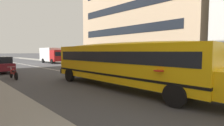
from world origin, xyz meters
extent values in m
plane|color=#424244|center=(0.00, 0.00, 0.00)|extent=(400.00, 400.00, 0.00)
cube|color=gray|center=(0.00, 7.56, 0.01)|extent=(120.00, 3.00, 0.01)
cube|color=gray|center=(0.00, -7.56, 0.01)|extent=(120.00, 3.00, 0.01)
cube|color=silver|center=(0.00, 0.00, 0.00)|extent=(110.00, 0.16, 0.01)
cube|color=yellow|center=(-0.57, -1.32, 1.49)|extent=(10.27, 2.44, 2.05)
cube|color=black|center=(-5.77, -1.38, 0.63)|extent=(0.21, 2.33, 0.34)
cube|color=black|center=(-0.57, -1.32, 1.86)|extent=(9.66, 2.48, 0.60)
cube|color=black|center=(-0.57, -1.32, 0.89)|extent=(10.29, 2.47, 0.11)
ellipsoid|color=yellow|center=(-0.57, -1.32, 2.52)|extent=(9.86, 2.25, 0.34)
cylinder|color=red|center=(2.72, -2.62, 1.39)|extent=(0.41, 0.41, 0.03)
cylinder|color=black|center=(3.31, -0.11, 0.47)|extent=(0.93, 0.27, 0.93)
cylinder|color=black|center=(3.33, -2.44, 0.47)|extent=(0.93, 0.27, 0.93)
cylinder|color=black|center=(-4.48, -0.20, 0.47)|extent=(0.93, 0.27, 0.93)
cylinder|color=black|center=(-4.45, -2.53, 0.47)|extent=(0.93, 0.27, 0.93)
cube|color=#C1B28E|center=(-15.66, 4.76, 0.65)|extent=(3.94, 1.79, 0.70)
cube|color=black|center=(-15.81, 4.76, 1.32)|extent=(2.23, 1.61, 0.64)
cylinder|color=black|center=(-14.38, 5.64, 0.30)|extent=(0.60, 0.19, 0.60)
cylinder|color=black|center=(-14.34, 3.94, 0.30)|extent=(0.60, 0.19, 0.60)
cylinder|color=black|center=(-16.98, 5.58, 0.30)|extent=(0.60, 0.19, 0.60)
cylinder|color=black|center=(-16.94, 3.88, 0.30)|extent=(0.60, 0.19, 0.60)
cube|color=maroon|center=(-13.57, -5.08, 0.65)|extent=(3.92, 1.74, 0.70)
cube|color=black|center=(-13.42, -5.07, 1.32)|extent=(2.22, 1.58, 0.64)
cylinder|color=black|center=(-14.88, -4.24, 0.30)|extent=(0.60, 0.19, 0.60)
cylinder|color=black|center=(-12.28, -4.21, 0.30)|extent=(0.60, 0.19, 0.60)
cube|color=black|center=(-10.14, 5.05, 0.65)|extent=(3.97, 1.86, 0.70)
cube|color=black|center=(-10.29, 5.06, 1.32)|extent=(2.26, 1.65, 0.64)
cylinder|color=black|center=(-8.81, 5.85, 0.30)|extent=(0.61, 0.20, 0.60)
cylinder|color=black|center=(-8.88, 4.15, 0.30)|extent=(0.61, 0.20, 0.60)
cylinder|color=black|center=(-11.41, 5.96, 0.30)|extent=(0.61, 0.20, 0.60)
cylinder|color=black|center=(-11.48, 4.26, 0.30)|extent=(0.61, 0.20, 0.60)
cylinder|color=black|center=(-21.51, -3.73, 0.30)|extent=(0.61, 0.21, 0.60)
cube|color=maroon|center=(-21.79, 4.99, 1.42)|extent=(1.87, 2.26, 2.00)
cube|color=black|center=(-20.87, 5.02, 1.72)|extent=(0.10, 1.85, 0.70)
cube|color=silver|center=(-24.78, 4.90, 1.62)|extent=(4.27, 2.33, 2.40)
cylinder|color=black|center=(-21.82, 6.09, 0.42)|extent=(0.85, 0.29, 0.84)
cylinder|color=black|center=(-21.75, 3.89, 0.42)|extent=(0.85, 0.29, 0.84)
cylinder|color=black|center=(-25.39, 5.98, 0.42)|extent=(0.85, 0.29, 0.84)
cylinder|color=black|center=(-25.32, 3.78, 0.42)|extent=(0.85, 0.29, 0.84)
cylinder|color=black|center=(-9.26, -5.15, 0.30)|extent=(0.60, 0.09, 0.60)
cylinder|color=black|center=(-7.86, -5.15, 0.30)|extent=(0.60, 0.12, 0.60)
cube|color=maroon|center=(-8.56, -5.15, 0.50)|extent=(1.10, 0.16, 0.24)
ellipsoid|color=maroon|center=(-8.74, -5.15, 0.66)|extent=(0.40, 0.22, 0.22)
cube|color=black|center=(-8.34, -5.15, 0.62)|extent=(0.52, 0.20, 0.12)
cylinder|color=silver|center=(-9.11, -5.15, 0.92)|extent=(0.03, 0.56, 0.03)
cylinder|color=silver|center=(-9.14, -5.15, 0.55)|extent=(0.29, 0.05, 0.67)
cube|color=tan|center=(-9.62, 13.97, 6.40)|extent=(20.11, 9.82, 12.80)
cube|color=black|center=(-9.62, 9.04, 1.92)|extent=(16.89, 0.04, 1.10)
cube|color=black|center=(-9.62, 9.04, 5.12)|extent=(16.89, 0.04, 1.10)
cube|color=black|center=(-9.62, 9.04, 8.32)|extent=(16.89, 0.04, 1.10)
camera|label=1|loc=(6.15, -8.56, 2.17)|focal=26.49mm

